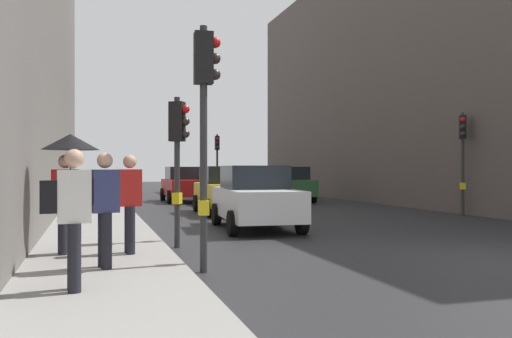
# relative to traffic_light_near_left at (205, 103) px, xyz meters

# --- Properties ---
(ground_plane) EXTENTS (120.00, 120.00, 0.00)m
(ground_plane) POSITION_rel_traffic_light_near_left_xyz_m (5.46, -0.31, -2.75)
(ground_plane) COLOR #28282B
(sidewalk_kerb) EXTENTS (2.51, 40.00, 0.16)m
(sidewalk_kerb) POSITION_rel_traffic_light_near_left_xyz_m (-1.58, 5.69, -2.67)
(sidewalk_kerb) COLOR gray
(sidewalk_kerb) RESTS_ON ground
(building_facade_right) EXTENTS (12.00, 33.09, 12.85)m
(building_facade_right) POSITION_rel_traffic_light_near_left_xyz_m (17.24, 14.78, 3.67)
(building_facade_right) COLOR #5B514C
(building_facade_right) RESTS_ON ground
(traffic_light_near_left) EXTENTS (0.44, 0.26, 3.99)m
(traffic_light_near_left) POSITION_rel_traffic_light_near_left_xyz_m (0.00, 0.00, 0.00)
(traffic_light_near_left) COLOR #2D2D2D
(traffic_light_near_left) RESTS_ON ground
(traffic_light_mid_street) EXTENTS (0.38, 0.44, 3.68)m
(traffic_light_mid_street) POSITION_rel_traffic_light_near_left_xyz_m (10.93, 7.79, -0.22)
(traffic_light_mid_street) COLOR #2D2D2D
(traffic_light_mid_street) RESTS_ON ground
(traffic_light_far_median) EXTENTS (0.24, 0.43, 3.73)m
(traffic_light_far_median) POSITION_rel_traffic_light_near_left_xyz_m (5.48, 23.43, -0.18)
(traffic_light_far_median) COLOR #2D2D2D
(traffic_light_far_median) RESTS_ON ground
(traffic_light_near_right) EXTENTS (0.44, 0.36, 3.20)m
(traffic_light_near_right) POSITION_rel_traffic_light_near_left_xyz_m (-0.00, 2.86, -0.54)
(traffic_light_near_right) COLOR #2D2D2D
(traffic_light_near_right) RESTS_ON ground
(car_yellow_taxi) EXTENTS (2.12, 4.25, 1.76)m
(car_yellow_taxi) POSITION_rel_traffic_light_near_left_xyz_m (3.02, 11.03, -1.87)
(car_yellow_taxi) COLOR yellow
(car_yellow_taxi) RESTS_ON ground
(car_green_estate) EXTENTS (2.12, 4.25, 1.76)m
(car_green_estate) POSITION_rel_traffic_light_near_left_xyz_m (7.74, 17.31, -1.87)
(car_green_estate) COLOR #2D6038
(car_green_estate) RESTS_ON ground
(car_white_compact) EXTENTS (2.24, 4.31, 1.76)m
(car_white_compact) POSITION_rel_traffic_light_near_left_xyz_m (2.59, 5.79, -1.87)
(car_white_compact) COLOR silver
(car_white_compact) RESTS_ON ground
(car_dark_suv) EXTENTS (2.09, 4.24, 1.76)m
(car_dark_suv) POSITION_rel_traffic_light_near_left_xyz_m (8.02, 27.70, -1.87)
(car_dark_suv) COLOR black
(car_dark_suv) RESTS_ON ground
(car_red_sedan) EXTENTS (2.02, 4.20, 1.76)m
(car_red_sedan) POSITION_rel_traffic_light_near_left_xyz_m (2.69, 18.65, -1.87)
(car_red_sedan) COLOR red
(car_red_sedan) RESTS_ON ground
(pedestrian_with_umbrella) EXTENTS (1.00, 1.00, 2.14)m
(pedestrian_with_umbrella) POSITION_rel_traffic_light_near_left_xyz_m (-2.15, 1.56, -0.91)
(pedestrian_with_umbrella) COLOR black
(pedestrian_with_umbrella) RESTS_ON sidewalk_kerb
(pedestrian_with_grey_backpack) EXTENTS (0.65, 0.40, 1.77)m
(pedestrian_with_grey_backpack) POSITION_rel_traffic_light_near_left_xyz_m (-1.61, -0.03, -1.59)
(pedestrian_with_grey_backpack) COLOR black
(pedestrian_with_grey_backpack) RESTS_ON sidewalk_kerb
(pedestrian_with_black_backpack) EXTENTS (0.62, 0.36, 1.77)m
(pedestrian_with_black_backpack) POSITION_rel_traffic_light_near_left_xyz_m (-2.01, -1.53, -1.59)
(pedestrian_with_black_backpack) COLOR black
(pedestrian_with_black_backpack) RESTS_ON sidewalk_kerb
(pedestrian_in_red_jacket) EXTENTS (0.42, 0.36, 1.77)m
(pedestrian_in_red_jacket) POSITION_rel_traffic_light_near_left_xyz_m (-1.11, 1.32, -1.62)
(pedestrian_in_red_jacket) COLOR black
(pedestrian_in_red_jacket) RESTS_ON sidewalk_kerb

